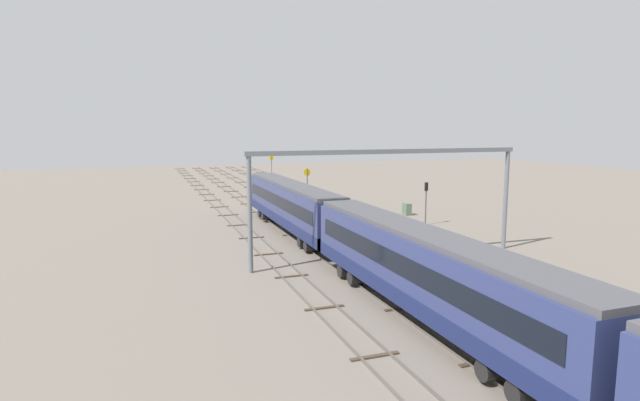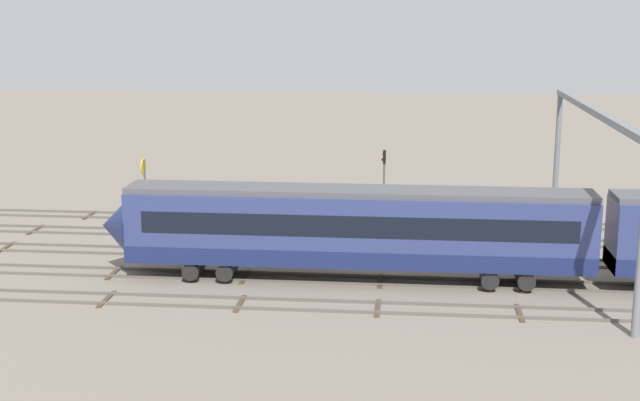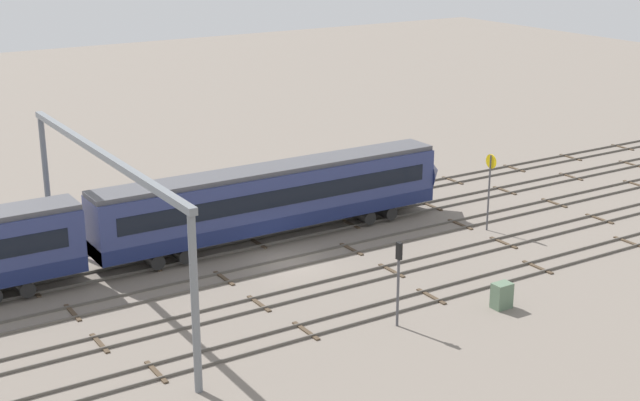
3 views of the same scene
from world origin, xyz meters
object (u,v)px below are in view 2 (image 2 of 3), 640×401
object	(u,v)px
overhead_gantry	(593,144)
speed_sign_near_foreground	(145,189)
signal_light_trackside_departure	(384,173)
relay_cabinet	(297,200)

from	to	relation	value
overhead_gantry	speed_sign_near_foreground	bearing A→B (deg)	-3.69
speed_sign_near_foreground	signal_light_trackside_departure	distance (m)	16.51
speed_sign_near_foreground	signal_light_trackside_departure	size ratio (longest dim) A/B	1.15
overhead_gantry	signal_light_trackside_departure	bearing A→B (deg)	-41.84
overhead_gantry	speed_sign_near_foreground	distance (m)	25.86
overhead_gantry	signal_light_trackside_departure	xyz separation A→B (m)	(11.56, -10.35, -3.76)
overhead_gantry	relay_cabinet	distance (m)	21.96
signal_light_trackside_departure	speed_sign_near_foreground	bearing A→B (deg)	31.80
relay_cabinet	signal_light_trackside_departure	bearing A→B (deg)	168.92
signal_light_trackside_departure	relay_cabinet	distance (m)	6.63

